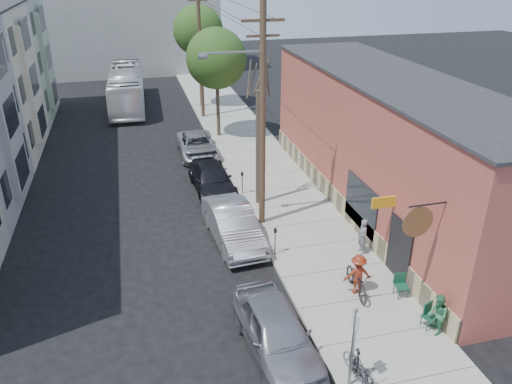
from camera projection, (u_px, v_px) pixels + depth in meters
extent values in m
plane|color=black|center=(232.00, 289.00, 19.36)|extent=(120.00, 120.00, 0.00)
cube|color=#A2A296|center=(263.00, 169.00, 29.90)|extent=(4.50, 58.00, 0.15)
cube|color=#A5493D|center=(390.00, 146.00, 24.36)|extent=(5.00, 20.00, 6.50)
cube|color=#2B2B2D|center=(398.00, 79.00, 22.94)|extent=(5.20, 20.20, 0.12)
cube|color=tan|center=(338.00, 201.00, 24.96)|extent=(0.10, 20.00, 1.10)
cube|color=black|center=(399.00, 251.00, 19.39)|extent=(0.10, 1.60, 2.60)
cube|color=black|center=(361.00, 205.00, 22.32)|extent=(0.08, 3.00, 2.20)
cylinder|color=brown|center=(418.00, 222.00, 16.14)|extent=(1.10, 0.06, 1.10)
cube|color=gold|center=(384.00, 202.00, 19.21)|extent=(1.00, 0.08, 0.45)
cube|color=#999A95|center=(0.00, 120.00, 24.08)|extent=(1.10, 3.20, 7.00)
cube|color=beige|center=(26.00, 83.00, 31.07)|extent=(1.10, 3.20, 7.00)
cube|color=#A5B599|center=(3.00, 61.00, 37.44)|extent=(6.00, 8.00, 9.00)
cube|color=#A5B599|center=(42.00, 59.00, 38.06)|extent=(1.10, 3.20, 7.00)
cube|color=#999A95|center=(131.00, 14.00, 53.03)|extent=(18.00, 8.00, 12.00)
cube|color=slate|center=(353.00, 348.00, 14.25)|extent=(0.07, 0.07, 2.80)
cube|color=silver|center=(356.00, 321.00, 13.82)|extent=(0.02, 0.45, 0.60)
cylinder|color=slate|center=(275.00, 243.00, 21.10)|extent=(0.06, 0.06, 1.10)
cylinder|color=black|center=(275.00, 230.00, 20.84)|extent=(0.14, 0.14, 0.18)
cylinder|color=slate|center=(242.00, 184.00, 26.48)|extent=(0.06, 0.06, 1.10)
cylinder|color=black|center=(242.00, 174.00, 26.22)|extent=(0.14, 0.14, 0.18)
cylinder|color=#503A28|center=(262.00, 121.00, 21.74)|extent=(0.28, 0.28, 10.00)
cube|color=#503A28|center=(263.00, 20.00, 19.94)|extent=(1.80, 0.12, 0.12)
cube|color=#503A28|center=(263.00, 36.00, 20.19)|extent=(1.40, 0.10, 0.10)
cylinder|color=slate|center=(203.00, 56.00, 19.93)|extent=(0.35, 0.24, 0.24)
cylinder|color=#503A28|center=(200.00, 52.00, 37.35)|extent=(0.28, 0.28, 10.00)
cube|color=#503A28|center=(198.00, 0.00, 35.80)|extent=(1.40, 0.10, 0.10)
cylinder|color=#44392C|center=(258.00, 149.00, 24.52)|extent=(0.24, 0.24, 5.86)
cylinder|color=#44392C|center=(218.00, 100.00, 34.28)|extent=(0.24, 0.24, 5.03)
sphere|color=#30531D|center=(216.00, 58.00, 33.07)|extent=(4.04, 4.04, 4.04)
cylinder|color=#44392C|center=(200.00, 71.00, 41.01)|extent=(0.24, 0.24, 5.77)
sphere|color=#30531D|center=(198.00, 30.00, 39.61)|extent=(3.99, 3.99, 3.99)
imported|color=slate|center=(362.00, 236.00, 21.09)|extent=(0.39, 0.58, 1.59)
imported|color=#337F51|center=(438.00, 315.00, 16.60)|extent=(0.73, 0.84, 1.48)
imported|color=maroon|center=(358.00, 274.00, 18.58)|extent=(1.10, 0.70, 1.62)
imported|color=black|center=(357.00, 280.00, 18.69)|extent=(0.89, 2.12, 1.09)
imported|color=black|center=(360.00, 372.00, 14.58)|extent=(0.67, 1.86, 1.10)
imported|color=slate|center=(360.00, 368.00, 14.89)|extent=(0.92, 1.73, 0.86)
imported|color=gray|center=(276.00, 332.00, 15.95)|extent=(2.26, 4.92, 1.63)
imported|color=#A0A3A8|center=(233.00, 225.00, 22.24)|extent=(2.14, 5.18, 1.67)
imported|color=black|center=(212.00, 179.00, 27.08)|extent=(2.23, 4.97, 1.42)
imported|color=#AAACB2|center=(197.00, 146.00, 31.83)|extent=(2.30, 4.98, 1.38)
imported|color=white|center=(127.00, 88.00, 41.84)|extent=(3.10, 11.46, 3.17)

